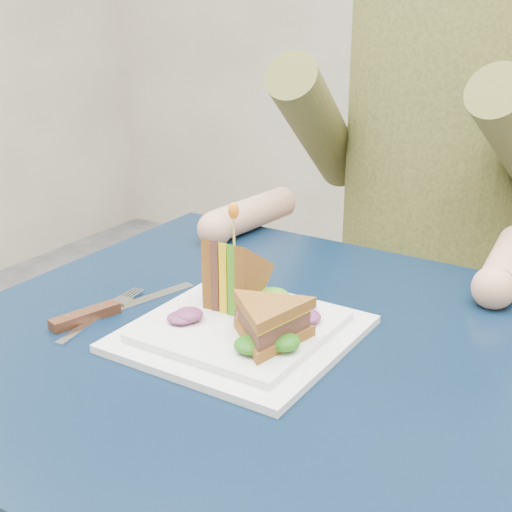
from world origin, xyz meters
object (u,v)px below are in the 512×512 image
Objects in this scene: chair at (435,281)px; plate at (241,331)px; table at (249,391)px; sandwich_upright at (234,279)px; diner at (432,115)px; fork at (100,316)px; knife at (99,312)px; sandwich_flat at (269,323)px.

plate is (-0.01, -0.75, 0.20)m from chair.
sandwich_upright is at bearing 141.12° from table.
fork is at bearing -105.65° from diner.
diner is at bearing 89.52° from plate.
fork is (-0.19, -0.69, -0.18)m from diner.
chair is 0.85m from knife.
plate is 1.58× the size of sandwich_flat.
table is 0.22m from knife.
knife reaches higher than fork.
table is 2.88× the size of plate.
knife is (-0.25, -0.03, -0.04)m from sandwich_flat.
diner is 0.74m from knife.
chair is (0.00, 0.74, -0.11)m from table.
diner is (-0.00, -0.11, 0.37)m from chair.
diner is 0.74m from fork.
plate reaches higher than fork.
sandwich_upright is (-0.05, 0.04, 0.13)m from table.
sandwich_flat is at bearing -33.91° from table.
plate is 1.45× the size of fork.
plate is 0.08m from sandwich_upright.
table is 1.01× the size of diner.
chair is 0.85m from fork.
fork is 0.01m from knife.
diner is at bearing 74.35° from fork.
chair is 0.39m from diner.
sandwich_flat reaches higher than table.
diner is 2.87× the size of plate.
fork is at bearing -30.30° from knife.
diner is at bearing 94.29° from sandwich_flat.
plate reaches higher than table.
knife is (-0.15, -0.10, -0.05)m from sandwich_upright.
fork reaches higher than table.
diner reaches higher than plate.
plate is 0.07m from sandwich_flat.
sandwich_upright is at bearing 143.64° from sandwich_flat.
fork is at bearing -146.41° from sandwich_upright.
diner is at bearing 85.61° from sandwich_upright.
plate is at bearing 14.95° from knife.
table is 0.14m from sandwich_flat.
plate is at bearing -90.48° from diner.
knife is (-0.20, -0.06, 0.09)m from table.
table is 0.75m from chair.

